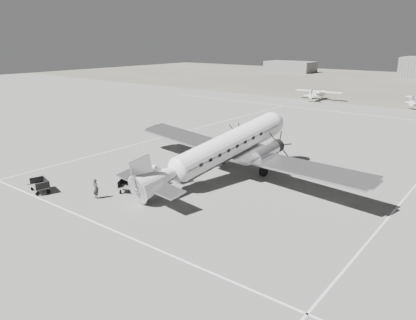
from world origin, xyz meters
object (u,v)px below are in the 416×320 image
Objects in this scene: ramp_agent at (149,177)px; passenger at (155,175)px; baggage_cart_near at (130,186)px; shed_secondary at (290,67)px; light_plane_left at (318,95)px; dc3_airliner at (222,151)px; ground_crew at (96,189)px; baggage_cart_far at (40,186)px.

passenger reaches higher than ramp_agent.
baggage_cart_near is at bearing 162.48° from ramp_agent.
passenger is at bearing 51.67° from baggage_cart_near.
light_plane_left is at bearing -58.49° from shed_secondary.
dc3_airliner reaches higher than passenger.
passenger is at bearing -67.95° from shed_secondary.
shed_secondary is at bearing 2.73° from passenger.
shed_secondary is 1.79× the size of light_plane_left.
ground_crew is at bearing 143.89° from passenger.
ramp_agent is 0.61m from passenger.
shed_secondary reaches higher than baggage_cart_far.
ground_crew is at bearing -84.93° from light_plane_left.
dc3_airliner is 2.70× the size of light_plane_left.
passenger is (0.09, 0.60, 0.07)m from ramp_agent.
baggage_cart_near is 2.81m from ground_crew.
light_plane_left is 63.14m from ground_crew.
dc3_airliner is at bearing -65.65° from shed_secondary.
dc3_airliner is 15.74× the size of ramp_agent.
baggage_cart_far is (-5.96, -4.57, 0.02)m from baggage_cart_near.
baggage_cart_far is (-9.79, -12.17, -2.04)m from dc3_airliner.
dc3_airliner is 6.37m from passenger.
shed_secondary is 74.57m from light_plane_left.
ramp_agent is at bearing 51.67° from baggage_cart_near.
dc3_airliner is 14.09× the size of baggage_cart_far.
baggage_cart_near is 1.13× the size of ground_crew.
ground_crew is (-4.98, -10.15, -1.77)m from dc3_airliner.
baggage_cart_far is at bearing -172.17° from baggage_cart_near.
ground_crew reaches higher than baggage_cart_far.
passenger is (6.34, 7.08, 0.39)m from baggage_cart_far.
ramp_agent is (48.95, -121.67, -1.14)m from shed_secondary.
dc3_airliner reaches higher than shed_secondary.
baggage_cart_far is 9.01m from ramp_agent.
passenger is at bearing 63.22° from baggage_cart_far.
baggage_cart_far is at bearing -89.40° from light_plane_left.
baggage_cart_near is 7.51m from baggage_cart_far.
dc3_airliner is 8.76m from baggage_cart_near.
light_plane_left is 5.22× the size of baggage_cart_far.
baggage_cart_near is at bearing 52.57° from baggage_cart_far.
dc3_airliner is 14.48× the size of passenger.
dc3_airliner is (52.49, -115.98, 0.58)m from shed_secondary.
light_plane_left reaches higher than baggage_cart_far.
light_plane_left is at bearing 0.86° from ramp_agent.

